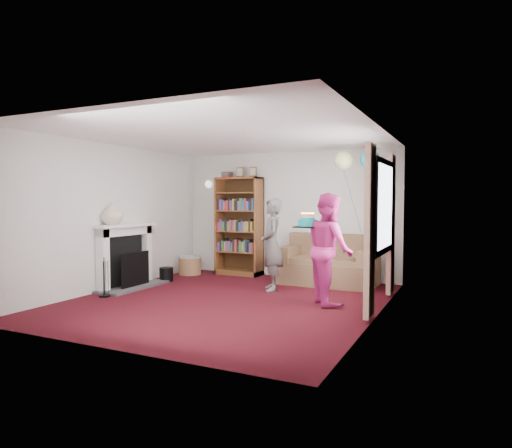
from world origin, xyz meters
The scene contains 16 objects.
ground centered at (0.00, 0.00, 0.00)m, with size 5.00×5.00×0.00m, color black.
wall_back centered at (0.00, 2.51, 1.25)m, with size 4.50×0.02×2.50m, color silver.
wall_left centered at (-2.26, 0.00, 1.25)m, with size 0.02×5.00×2.50m, color silver.
wall_right centered at (2.26, 0.00, 1.25)m, with size 0.02×5.00×2.50m, color silver.
ceiling centered at (0.00, 0.00, 2.50)m, with size 4.50×5.00×0.01m, color white.
fireplace centered at (-2.09, 0.19, 0.51)m, with size 0.55×1.80×1.12m.
window_bay centered at (2.21, 0.60, 1.20)m, with size 0.14×2.02×2.20m.
wall_sconce centered at (-1.75, 2.36, 1.88)m, with size 0.16×0.23×0.16m.
bookcase centered at (-0.97, 2.30, 0.98)m, with size 0.95×0.42×2.21m.
sofa centered at (1.01, 2.07, 0.34)m, with size 1.71×0.90×0.90m.
wicker_basket centered at (-1.90, 1.85, 0.18)m, with size 0.46×0.46×0.40m.
person_striped centered at (0.30, 1.05, 0.78)m, with size 0.57×0.38×1.57m, color black.
person_magenta centered at (1.46, 0.51, 0.82)m, with size 0.80×0.62×1.65m, color #C22677.
birthday_cake centered at (1.13, 0.47, 1.20)m, with size 0.35×0.35×0.22m.
balloons centered at (1.58, 1.67, 2.22)m, with size 0.76×0.32×1.71m.
mantel_vase centered at (-2.12, -0.15, 1.31)m, with size 0.36×0.36×0.37m, color beige.
Camera 1 is at (3.37, -6.03, 1.54)m, focal length 32.00 mm.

